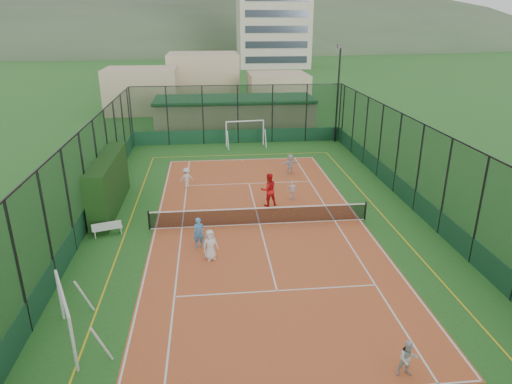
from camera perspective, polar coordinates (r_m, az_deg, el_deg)
ground at (r=24.46m, az=0.45°, el=-4.05°), size 300.00×300.00×0.00m
court_slab at (r=24.46m, az=0.45°, el=-4.04°), size 11.17×23.97×0.01m
tennis_net at (r=24.24m, az=0.46°, el=-2.92°), size 11.67×0.12×1.06m
perimeter_fence at (r=23.51m, az=0.47°, el=1.47°), size 18.12×34.12×5.00m
floodlight_ne at (r=40.65m, az=10.18°, el=11.88°), size 0.60×0.26×8.25m
clubhouse at (r=44.95m, az=-2.70°, el=9.73°), size 15.20×7.20×3.15m
distant_hills at (r=172.34m, az=-5.35°, el=17.50°), size 200.00×60.00×24.00m
hedge_left at (r=27.26m, az=-17.92°, el=1.02°), size 1.04×6.93×3.03m
white_bench at (r=24.30m, az=-18.07°, el=-4.29°), size 1.50×0.80×0.81m
futsal_goal_near at (r=16.97m, az=-22.65°, el=-14.31°), size 3.23×2.07×2.02m
futsal_goal_far at (r=39.22m, az=-1.39°, el=7.32°), size 3.41×1.32×2.15m
child_near_left at (r=20.86m, az=-5.74°, el=-6.58°), size 0.83×0.70×1.46m
child_near_mid at (r=21.93m, az=-7.14°, el=-5.10°), size 0.60×0.44×1.52m
child_near_right at (r=15.51m, az=18.46°, el=-19.16°), size 0.63×0.51×1.25m
child_far_left at (r=29.75m, az=-8.69°, el=1.77°), size 0.97×0.71×1.34m
child_far_right at (r=27.60m, az=4.56°, el=0.23°), size 0.71×0.35×1.17m
child_far_back at (r=32.16m, az=4.29°, el=3.51°), size 1.37×0.70×1.41m
coach at (r=26.47m, az=1.58°, el=0.30°), size 1.10×0.94×1.98m
tennis_balls at (r=25.52m, az=0.39°, el=-2.83°), size 5.58×1.09×0.07m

